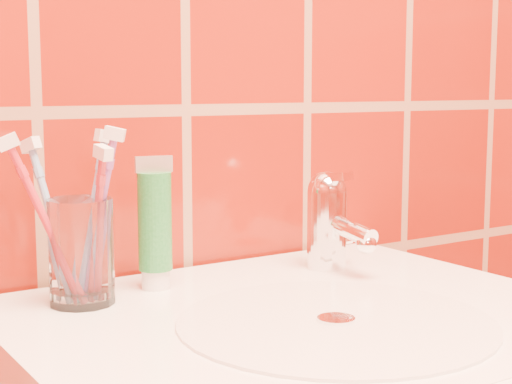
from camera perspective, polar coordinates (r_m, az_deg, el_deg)
glass_tumbler at (r=0.82m, az=-12.62°, el=-4.26°), size 0.08×0.08×0.11m
toothpaste_tube at (r=0.86m, az=-7.36°, el=-2.55°), size 0.04×0.04×0.15m
faucet at (r=0.95m, az=5.35°, el=-1.81°), size 0.05×0.11×0.12m
toothbrush_0 at (r=0.80m, az=-11.53°, el=-2.47°), size 0.05×0.09×0.18m
toothbrush_1 at (r=0.81m, az=-11.33°, el=-1.72°), size 0.10×0.09×0.19m
toothbrush_2 at (r=0.82m, az=-14.54°, el=-2.13°), size 0.10×0.14×0.19m
toothbrush_3 at (r=0.80m, az=-14.97°, el=-2.23°), size 0.12×0.11×0.18m
toothbrush_4 at (r=0.83m, az=-11.87°, el=-1.74°), size 0.08×0.07×0.18m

